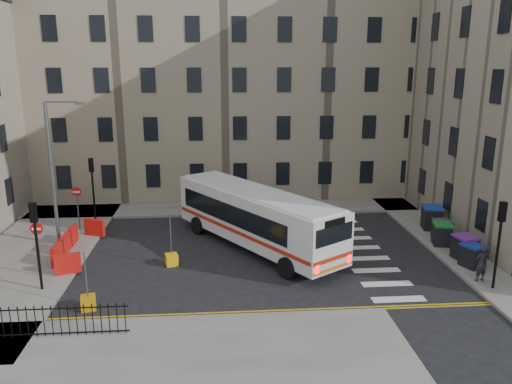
{
  "coord_description": "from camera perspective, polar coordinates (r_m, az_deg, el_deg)",
  "views": [
    {
      "loc": [
        -3.88,
        -25.63,
        10.14
      ],
      "look_at": [
        -1.73,
        1.88,
        3.0
      ],
      "focal_mm": 35.0,
      "sensor_mm": 36.0,
      "label": 1
    }
  ],
  "objects": [
    {
      "name": "wheelie_bin_e",
      "position": [
        32.8,
        19.44,
        -2.76
      ],
      "size": [
        1.35,
        1.49,
        1.43
      ],
      "rotation": [
        0.0,
        0.0,
        -0.19
      ],
      "color": "black",
      "rests_on": "pavement_east"
    },
    {
      "name": "bus",
      "position": [
        27.84,
        -0.07,
        -2.75
      ],
      "size": [
        8.83,
        11.45,
        3.25
      ],
      "rotation": [
        0.0,
        0.0,
        0.58
      ],
      "color": "silver",
      "rests_on": "ground"
    },
    {
      "name": "pavement_north",
      "position": [
        35.74,
        -7.69,
        -1.98
      ],
      "size": [
        36.0,
        3.2,
        0.15
      ],
      "primitive_type": "cube",
      "color": "slate",
      "rests_on": "ground"
    },
    {
      "name": "streetlamp",
      "position": [
        29.67,
        -22.29,
        2.14
      ],
      "size": [
        0.5,
        0.22,
        8.14
      ],
      "color": "#595B5E",
      "rests_on": "pavement_west"
    },
    {
      "name": "pavement_west",
      "position": [
        30.21,
        -23.89,
        -6.25
      ],
      "size": [
        6.0,
        22.0,
        0.15
      ],
      "primitive_type": "cube",
      "color": "slate",
      "rests_on": "ground"
    },
    {
      "name": "ground",
      "position": [
        27.83,
        3.89,
        -6.89
      ],
      "size": [
        120.0,
        120.0,
        0.0
      ],
      "primitive_type": "plane",
      "color": "black",
      "rests_on": "ground"
    },
    {
      "name": "wheelie_bin_d",
      "position": [
        31.04,
        20.48,
        -4.07
      ],
      "size": [
        0.94,
        1.07,
        1.17
      ],
      "rotation": [
        0.0,
        0.0,
        -0.02
      ],
      "color": "black",
      "rests_on": "pavement_east"
    },
    {
      "name": "roadworks_barriers",
      "position": [
        28.91,
        -20.27,
        -5.59
      ],
      "size": [
        1.66,
        6.26,
        1.0
      ],
      "color": "red",
      "rests_on": "pavement_west"
    },
    {
      "name": "no_entry_north",
      "position": [
        32.36,
        -19.76,
        -0.8
      ],
      "size": [
        0.6,
        0.08,
        3.0
      ],
      "color": "#595B5E",
      "rests_on": "pavement_west"
    },
    {
      "name": "bollard_yellow",
      "position": [
        26.36,
        -9.61,
        -7.63
      ],
      "size": [
        0.74,
        0.74,
        0.6
      ],
      "primitive_type": "cube",
      "rotation": [
        0.0,
        0.0,
        0.26
      ],
      "color": "#F6AD0D",
      "rests_on": "ground"
    },
    {
      "name": "traffic_light_sw",
      "position": [
        24.22,
        -23.89,
        -4.25
      ],
      "size": [
        0.28,
        0.22,
        4.1
      ],
      "color": "black",
      "rests_on": "pavement_west"
    },
    {
      "name": "bollard_chevron",
      "position": [
        22.77,
        -18.61,
        -11.91
      ],
      "size": [
        0.72,
        0.72,
        0.6
      ],
      "primitive_type": "cube",
      "rotation": [
        0.0,
        0.0,
        0.23
      ],
      "color": "#C0820B",
      "rests_on": "ground"
    },
    {
      "name": "pavement_sw",
      "position": [
        18.85,
        -13.99,
        -18.25
      ],
      "size": [
        20.0,
        6.0,
        0.15
      ],
      "primitive_type": "cube",
      "color": "slate",
      "rests_on": "ground"
    },
    {
      "name": "traffic_light_nw",
      "position": [
        33.92,
        -18.21,
        1.4
      ],
      "size": [
        0.28,
        0.22,
        4.1
      ],
      "color": "black",
      "rests_on": "pavement_west"
    },
    {
      "name": "no_entry_south",
      "position": [
        25.97,
        -23.69,
        -4.86
      ],
      "size": [
        0.6,
        0.08,
        3.0
      ],
      "color": "#595B5E",
      "rests_on": "pavement_west"
    },
    {
      "name": "wheelie_bin_a",
      "position": [
        27.59,
        23.5,
        -6.67
      ],
      "size": [
        1.25,
        1.32,
        1.17
      ],
      "rotation": [
        0.0,
        0.0,
        0.38
      ],
      "color": "black",
      "rests_on": "pavement_east"
    },
    {
      "name": "wheelie_bin_b",
      "position": [
        28.45,
        22.76,
        -5.86
      ],
      "size": [
        1.24,
        1.35,
        1.27
      ],
      "rotation": [
        0.0,
        0.0,
        0.23
      ],
      "color": "black",
      "rests_on": "pavement_east"
    },
    {
      "name": "traffic_light_east",
      "position": [
        24.77,
        26.11,
        -4.09
      ],
      "size": [
        0.28,
        0.22,
        4.1
      ],
      "color": "black",
      "rests_on": "pavement_east"
    },
    {
      "name": "terrace_north",
      "position": [
        41.27,
        -9.0,
        12.23
      ],
      "size": [
        38.3,
        10.8,
        17.2
      ],
      "color": "gray",
      "rests_on": "ground"
    },
    {
      "name": "pavement_east",
      "position": [
        33.84,
        18.17,
        -3.54
      ],
      "size": [
        2.4,
        26.0,
        0.15
      ],
      "primitive_type": "cube",
      "color": "slate",
      "rests_on": "ground"
    },
    {
      "name": "pedestrian",
      "position": [
        25.88,
        24.32,
        -7.45
      ],
      "size": [
        0.73,
        0.57,
        1.76
      ],
      "primitive_type": "imported",
      "rotation": [
        0.0,
        0.0,
        3.39
      ],
      "color": "black",
      "rests_on": "pavement_east"
    },
    {
      "name": "wheelie_bin_c",
      "position": [
        30.18,
        20.48,
        -4.51
      ],
      "size": [
        1.23,
        1.34,
        1.25
      ],
      "rotation": [
        0.0,
        0.0,
        -0.24
      ],
      "color": "black",
      "rests_on": "pavement_east"
    },
    {
      "name": "iron_railings",
      "position": [
        21.12,
        -25.06,
        -13.36
      ],
      "size": [
        7.8,
        0.04,
        1.2
      ],
      "color": "black",
      "rests_on": "pavement_sw"
    }
  ]
}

